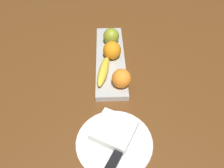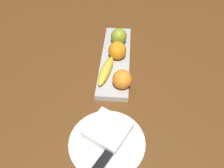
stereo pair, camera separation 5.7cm
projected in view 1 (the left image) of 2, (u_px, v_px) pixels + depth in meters
ground_plane at (112, 64)px, 0.86m from camera, size 2.40×2.40×0.00m
fruit_tray at (110, 59)px, 0.86m from camera, size 0.42×0.11×0.02m
apple at (110, 36)px, 0.90m from camera, size 0.07×0.07×0.07m
banana at (103, 71)px, 0.77m from camera, size 0.16×0.06×0.03m
orange_near_apple at (113, 50)px, 0.83m from camera, size 0.07×0.07×0.07m
orange_near_banana at (121, 78)px, 0.72m from camera, size 0.07×0.07×0.07m
dinner_plate at (114, 141)px, 0.61m from camera, size 0.22×0.22×0.01m
folded_napkin at (114, 130)px, 0.62m from camera, size 0.15×0.15×0.02m
knife at (118, 154)px, 0.57m from camera, size 0.17×0.11×0.01m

